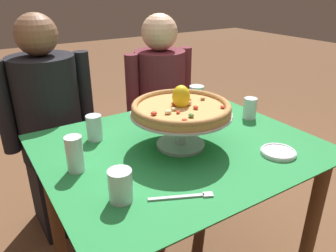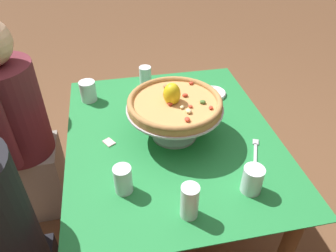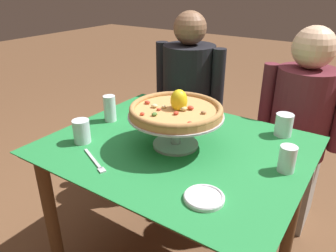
{
  "view_description": "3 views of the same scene",
  "coord_description": "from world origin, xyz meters",
  "px_view_note": "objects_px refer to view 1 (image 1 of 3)",
  "views": [
    {
      "loc": [
        -0.68,
        -0.98,
        1.33
      ],
      "look_at": [
        -0.03,
        0.03,
        0.8
      ],
      "focal_mm": 34.7,
      "sensor_mm": 36.0,
      "label": 1
    },
    {
      "loc": [
        -1.05,
        0.23,
        1.61
      ],
      "look_at": [
        -0.05,
        0.03,
        0.81
      ],
      "focal_mm": 34.12,
      "sensor_mm": 36.0,
      "label": 2
    },
    {
      "loc": [
        0.66,
        -1.05,
        1.38
      ],
      "look_at": [
        -0.05,
        0.01,
        0.79
      ],
      "focal_mm": 34.4,
      "sensor_mm": 36.0,
      "label": 3
    }
  ],
  "objects_px": {
    "pizza_stand": "(182,122)",
    "water_glass_side_right": "(250,110)",
    "water_glass_back_left": "(94,129)",
    "water_glass_side_left": "(75,156)",
    "dinner_fork": "(185,197)",
    "water_glass_front_left": "(121,188)",
    "sugar_packet": "(147,122)",
    "diner_left": "(52,134)",
    "water_glass_back_right": "(196,96)",
    "diner_right": "(160,111)",
    "side_plate": "(278,152)",
    "pizza": "(182,107)"
  },
  "relations": [
    {
      "from": "water_glass_side_right",
      "to": "diner_right",
      "type": "relative_size",
      "value": 0.09
    },
    {
      "from": "diner_left",
      "to": "diner_right",
      "type": "distance_m",
      "value": 0.71
    },
    {
      "from": "water_glass_back_left",
      "to": "water_glass_front_left",
      "type": "bearing_deg",
      "value": -101.09
    },
    {
      "from": "water_glass_back_left",
      "to": "side_plate",
      "type": "distance_m",
      "value": 0.75
    },
    {
      "from": "water_glass_back_right",
      "to": "pizza",
      "type": "bearing_deg",
      "value": -134.05
    },
    {
      "from": "water_glass_back_left",
      "to": "diner_left",
      "type": "xyz_separation_m",
      "value": [
        -0.08,
        0.46,
        -0.19
      ]
    },
    {
      "from": "water_glass_side_right",
      "to": "diner_left",
      "type": "relative_size",
      "value": 0.08
    },
    {
      "from": "water_glass_side_left",
      "to": "pizza_stand",
      "type": "bearing_deg",
      "value": -5.53
    },
    {
      "from": "dinner_fork",
      "to": "side_plate",
      "type": "bearing_deg",
      "value": 3.95
    },
    {
      "from": "pizza_stand",
      "to": "water_glass_side_right",
      "type": "relative_size",
      "value": 3.9
    },
    {
      "from": "side_plate",
      "to": "diner_right",
      "type": "height_order",
      "value": "diner_right"
    },
    {
      "from": "diner_right",
      "to": "water_glass_side_right",
      "type": "bearing_deg",
      "value": -81.91
    },
    {
      "from": "pizza_stand",
      "to": "pizza",
      "type": "height_order",
      "value": "pizza"
    },
    {
      "from": "water_glass_back_left",
      "to": "side_plate",
      "type": "xyz_separation_m",
      "value": [
        0.55,
        -0.5,
        -0.04
      ]
    },
    {
      "from": "water_glass_back_right",
      "to": "diner_left",
      "type": "bearing_deg",
      "value": 154.05
    },
    {
      "from": "water_glass_back_right",
      "to": "sugar_packet",
      "type": "xyz_separation_m",
      "value": [
        -0.35,
        -0.08,
        -0.04
      ]
    },
    {
      "from": "water_glass_front_left",
      "to": "diner_right",
      "type": "xyz_separation_m",
      "value": [
        0.71,
        0.94,
        -0.21
      ]
    },
    {
      "from": "diner_left",
      "to": "water_glass_back_left",
      "type": "bearing_deg",
      "value": -79.98
    },
    {
      "from": "pizza_stand",
      "to": "water_glass_back_left",
      "type": "height_order",
      "value": "pizza_stand"
    },
    {
      "from": "side_plate",
      "to": "diner_right",
      "type": "bearing_deg",
      "value": 85.75
    },
    {
      "from": "water_glass_side_right",
      "to": "side_plate",
      "type": "bearing_deg",
      "value": -117.92
    },
    {
      "from": "pizza",
      "to": "diner_left",
      "type": "height_order",
      "value": "diner_left"
    },
    {
      "from": "water_glass_back_left",
      "to": "sugar_packet",
      "type": "xyz_separation_m",
      "value": [
        0.27,
        0.04,
        -0.05
      ]
    },
    {
      "from": "pizza",
      "to": "water_glass_side_right",
      "type": "xyz_separation_m",
      "value": [
        0.45,
        0.06,
        -0.12
      ]
    },
    {
      "from": "water_glass_front_left",
      "to": "water_glass_side_right",
      "type": "distance_m",
      "value": 0.85
    },
    {
      "from": "pizza_stand",
      "to": "dinner_fork",
      "type": "height_order",
      "value": "pizza_stand"
    },
    {
      "from": "diner_left",
      "to": "dinner_fork",
      "type": "bearing_deg",
      "value": -80.57
    },
    {
      "from": "water_glass_back_left",
      "to": "side_plate",
      "type": "relative_size",
      "value": 0.8
    },
    {
      "from": "water_glass_front_left",
      "to": "diner_right",
      "type": "relative_size",
      "value": 0.09
    },
    {
      "from": "water_glass_back_right",
      "to": "water_glass_side_left",
      "type": "bearing_deg",
      "value": -157.44
    },
    {
      "from": "pizza",
      "to": "sugar_packet",
      "type": "height_order",
      "value": "pizza"
    },
    {
      "from": "water_glass_side_left",
      "to": "dinner_fork",
      "type": "height_order",
      "value": "water_glass_side_left"
    },
    {
      "from": "sugar_packet",
      "to": "water_glass_back_left",
      "type": "bearing_deg",
      "value": -171.5
    },
    {
      "from": "water_glass_back_left",
      "to": "water_glass_side_left",
      "type": "bearing_deg",
      "value": -126.08
    },
    {
      "from": "side_plate",
      "to": "sugar_packet",
      "type": "bearing_deg",
      "value": 117.05
    },
    {
      "from": "side_plate",
      "to": "pizza_stand",
      "type": "bearing_deg",
      "value": 136.29
    },
    {
      "from": "pizza_stand",
      "to": "diner_right",
      "type": "height_order",
      "value": "diner_right"
    },
    {
      "from": "sugar_packet",
      "to": "pizza",
      "type": "bearing_deg",
      "value": -89.24
    },
    {
      "from": "pizza",
      "to": "dinner_fork",
      "type": "relative_size",
      "value": 2.0
    },
    {
      "from": "water_glass_side_left",
      "to": "dinner_fork",
      "type": "relative_size",
      "value": 0.68
    },
    {
      "from": "water_glass_front_left",
      "to": "sugar_packet",
      "type": "relative_size",
      "value": 2.08
    },
    {
      "from": "diner_left",
      "to": "water_glass_side_left",
      "type": "bearing_deg",
      "value": -95.56
    },
    {
      "from": "water_glass_front_left",
      "to": "water_glass_back_left",
      "type": "bearing_deg",
      "value": 78.91
    },
    {
      "from": "water_glass_side_left",
      "to": "sugar_packet",
      "type": "distance_m",
      "value": 0.49
    },
    {
      "from": "pizza",
      "to": "water_glass_back_right",
      "type": "relative_size",
      "value": 3.77
    },
    {
      "from": "water_glass_back_left",
      "to": "diner_right",
      "type": "height_order",
      "value": "diner_right"
    },
    {
      "from": "water_glass_side_right",
      "to": "water_glass_back_right",
      "type": "height_order",
      "value": "same"
    },
    {
      "from": "pizza",
      "to": "water_glass_back_left",
      "type": "bearing_deg",
      "value": 138.81
    },
    {
      "from": "sugar_packet",
      "to": "diner_right",
      "type": "bearing_deg",
      "value": 52.53
    },
    {
      "from": "side_plate",
      "to": "water_glass_front_left",
      "type": "bearing_deg",
      "value": 174.49
    }
  ]
}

